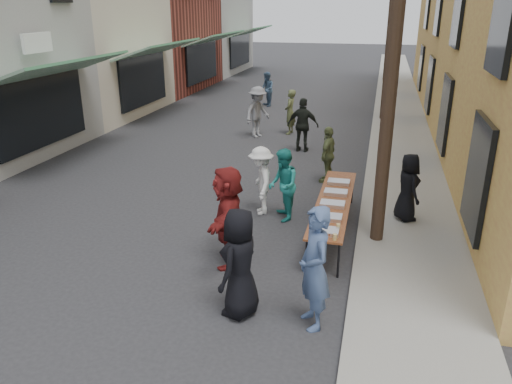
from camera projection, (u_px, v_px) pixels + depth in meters
The scene contains 27 objects.
ground at pixel (118, 291), 8.64m from camera, with size 120.00×120.00×0.00m, color #28282B.
sidewalk at pixel (399, 120), 21.11m from camera, with size 2.20×60.00×0.10m, color gray.
storefront_row at pixel (73, 17), 23.03m from camera, with size 8.00×37.00×9.00m.
utility_pole_near at pixel (397, 13), 8.80m from camera, with size 0.26×0.26×9.00m, color #2D2116.
utility_pole_mid at pixel (392, 8), 19.70m from camera, with size 0.26×0.26×9.00m, color #2D2116.
utility_pole_far at pixel (391, 7), 30.60m from camera, with size 0.26×0.26×9.00m, color #2D2116.
serving_table at pixel (334, 202), 10.58m from camera, with size 0.70×4.00×0.75m.
catering_tray_sausage at pixel (325, 231), 9.05m from camera, with size 0.50×0.33×0.08m, color maroon.
catering_tray_foil_b at pixel (329, 217), 9.64m from camera, with size 0.50×0.33×0.08m, color #B2B2B7.
catering_tray_buns at pixel (333, 204), 10.28m from camera, with size 0.50×0.33×0.08m, color tan.
catering_tray_foil_d at pixel (336, 192), 10.91m from camera, with size 0.50×0.33×0.08m, color #B2B2B7.
catering_tray_buns_end at pixel (339, 182), 11.55m from camera, with size 0.50×0.33×0.08m, color tan.
condiment_jar_a at pixel (311, 237), 8.83m from camera, with size 0.07×0.07×0.08m, color #A57F26.
condiment_jar_b at pixel (311, 234), 8.92m from camera, with size 0.07×0.07×0.08m, color #A57F26.
condiment_jar_c at pixel (312, 232), 9.01m from camera, with size 0.07×0.07×0.08m, color #A57F26.
cup_stack at pixel (335, 237), 8.77m from camera, with size 0.08×0.08×0.12m, color tan.
guest_front_a at pixel (240, 263), 7.72m from camera, with size 0.87×0.57×1.79m, color black.
guest_front_b at pixel (314, 268), 7.39m from camera, with size 0.71×0.47×1.96m, color #455B86.
guest_front_c at pixel (283, 185), 11.24m from camera, with size 0.81×0.63×1.66m, color teal.
guest_front_d at pixel (261, 181), 11.60m from camera, with size 1.04×0.60×1.61m, color white.
guest_front_e at pixel (328, 155), 13.69m from camera, with size 0.92×0.38×1.57m, color #5D6A3D.
guest_queue_back at pixel (228, 216), 9.25m from camera, with size 1.80×0.57×1.94m, color maroon.
server at pixel (408, 187), 11.02m from camera, with size 0.74×0.48×1.52m, color black.
passerby_left at pixel (258, 112), 18.36m from camera, with size 1.21×0.69×1.87m, color slate.
passerby_mid at pixel (303, 125), 16.54m from camera, with size 1.05×0.44×1.79m, color black.
passerby_right at pixel (290, 112), 18.85m from camera, with size 0.61×0.40×1.68m, color #505833.
passerby_far at pixel (267, 89), 24.04m from camera, with size 0.79×0.62×1.64m, color #415D7E.
Camera 1 is at (4.13, -6.68, 4.65)m, focal length 35.00 mm.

